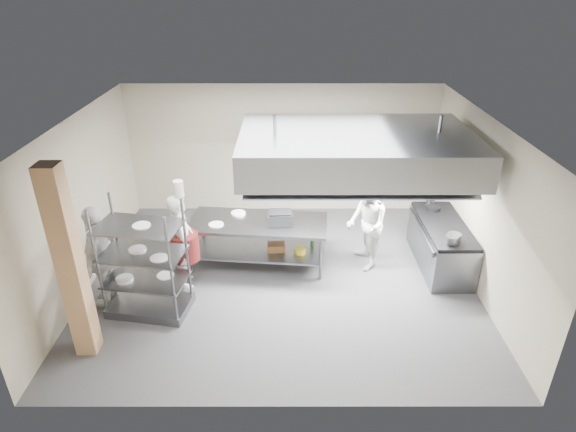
{
  "coord_description": "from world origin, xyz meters",
  "views": [
    {
      "loc": [
        0.12,
        -7.54,
        5.12
      ],
      "look_at": [
        0.12,
        0.2,
        1.21
      ],
      "focal_mm": 30.0,
      "sensor_mm": 36.0,
      "label": 1
    }
  ],
  "objects_px": {
    "chef_line": "(366,224)",
    "chef_plating": "(101,256)",
    "island": "(259,242)",
    "griddle": "(280,218)",
    "chef_head": "(182,241)",
    "stockpot": "(452,240)",
    "pass_rack": "(144,260)",
    "cooking_range": "(441,245)"
  },
  "relations": [
    {
      "from": "chef_line",
      "to": "chef_plating",
      "type": "xyz_separation_m",
      "value": [
        -4.6,
        -1.17,
        0.01
      ]
    },
    {
      "from": "island",
      "to": "griddle",
      "type": "xyz_separation_m",
      "value": [
        0.42,
        -0.08,
        0.57
      ]
    },
    {
      "from": "chef_line",
      "to": "chef_plating",
      "type": "relative_size",
      "value": 0.99
    },
    {
      "from": "chef_head",
      "to": "griddle",
      "type": "relative_size",
      "value": 3.91
    },
    {
      "from": "stockpot",
      "to": "pass_rack",
      "type": "bearing_deg",
      "value": -172.72
    },
    {
      "from": "chef_head",
      "to": "chef_line",
      "type": "distance_m",
      "value": 3.4
    },
    {
      "from": "island",
      "to": "chef_line",
      "type": "height_order",
      "value": "chef_line"
    },
    {
      "from": "chef_head",
      "to": "island",
      "type": "bearing_deg",
      "value": -75.41
    },
    {
      "from": "pass_rack",
      "to": "island",
      "type": "bearing_deg",
      "value": 49.82
    },
    {
      "from": "cooking_range",
      "to": "griddle",
      "type": "height_order",
      "value": "griddle"
    },
    {
      "from": "chef_line",
      "to": "stockpot",
      "type": "bearing_deg",
      "value": 55.27
    },
    {
      "from": "pass_rack",
      "to": "chef_plating",
      "type": "xyz_separation_m",
      "value": [
        -0.79,
        0.22,
        -0.07
      ]
    },
    {
      "from": "chef_plating",
      "to": "stockpot",
      "type": "bearing_deg",
      "value": 95.76
    },
    {
      "from": "chef_head",
      "to": "stockpot",
      "type": "xyz_separation_m",
      "value": [
        4.72,
        -0.12,
        0.09
      ]
    },
    {
      "from": "chef_head",
      "to": "chef_plating",
      "type": "height_order",
      "value": "chef_plating"
    },
    {
      "from": "chef_line",
      "to": "griddle",
      "type": "distance_m",
      "value": 1.63
    },
    {
      "from": "pass_rack",
      "to": "chef_head",
      "type": "xyz_separation_m",
      "value": [
        0.47,
        0.78,
        -0.1
      ]
    },
    {
      "from": "chef_plating",
      "to": "griddle",
      "type": "relative_size",
      "value": 4.03
    },
    {
      "from": "cooking_range",
      "to": "griddle",
      "type": "relative_size",
      "value": 4.4
    },
    {
      "from": "pass_rack",
      "to": "stockpot",
      "type": "relative_size",
      "value": 8.75
    },
    {
      "from": "chef_head",
      "to": "chef_line",
      "type": "height_order",
      "value": "chef_line"
    },
    {
      "from": "island",
      "to": "stockpot",
      "type": "bearing_deg",
      "value": -7.92
    },
    {
      "from": "cooking_range",
      "to": "griddle",
      "type": "distance_m",
      "value": 3.16
    },
    {
      "from": "island",
      "to": "chef_line",
      "type": "xyz_separation_m",
      "value": [
        2.05,
        -0.1,
        0.45
      ]
    },
    {
      "from": "chef_head",
      "to": "stockpot",
      "type": "bearing_deg",
      "value": -105.45
    },
    {
      "from": "island",
      "to": "cooking_range",
      "type": "distance_m",
      "value": 3.53
    },
    {
      "from": "island",
      "to": "chef_line",
      "type": "distance_m",
      "value": 2.1
    },
    {
      "from": "stockpot",
      "to": "cooking_range",
      "type": "bearing_deg",
      "value": 82.33
    },
    {
      "from": "pass_rack",
      "to": "cooking_range",
      "type": "xyz_separation_m",
      "value": [
        5.29,
        1.43,
        -0.57
      ]
    },
    {
      "from": "cooking_range",
      "to": "griddle",
      "type": "xyz_separation_m",
      "value": [
        -3.1,
        -0.01,
        0.6
      ]
    },
    {
      "from": "chef_line",
      "to": "chef_head",
      "type": "bearing_deg",
      "value": -86.49
    },
    {
      "from": "pass_rack",
      "to": "chef_line",
      "type": "xyz_separation_m",
      "value": [
        3.81,
        1.39,
        -0.09
      ]
    },
    {
      "from": "pass_rack",
      "to": "stockpot",
      "type": "distance_m",
      "value": 5.23
    },
    {
      "from": "island",
      "to": "griddle",
      "type": "height_order",
      "value": "griddle"
    },
    {
      "from": "chef_line",
      "to": "griddle",
      "type": "xyz_separation_m",
      "value": [
        -1.62,
        0.02,
        0.12
      ]
    },
    {
      "from": "cooking_range",
      "to": "griddle",
      "type": "bearing_deg",
      "value": -179.77
    },
    {
      "from": "island",
      "to": "chef_head",
      "type": "height_order",
      "value": "chef_head"
    },
    {
      "from": "griddle",
      "to": "stockpot",
      "type": "height_order",
      "value": "griddle"
    },
    {
      "from": "island",
      "to": "cooking_range",
      "type": "relative_size",
      "value": 1.3
    },
    {
      "from": "chef_line",
      "to": "stockpot",
      "type": "distance_m",
      "value": 1.56
    },
    {
      "from": "stockpot",
      "to": "griddle",
      "type": "bearing_deg",
      "value": 165.98
    },
    {
      "from": "chef_plating",
      "to": "chef_line",
      "type": "bearing_deg",
      "value": 105.81
    }
  ]
}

